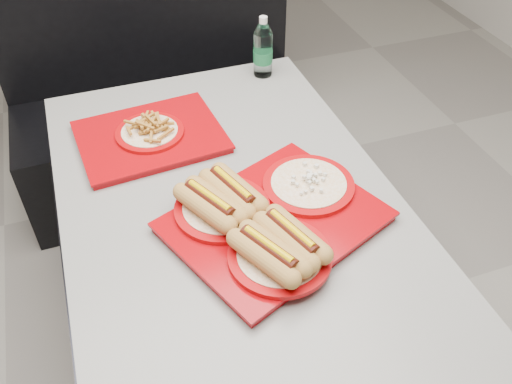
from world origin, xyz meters
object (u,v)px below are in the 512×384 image
object	(u,v)px
tray_near	(268,218)
booth_bench	(161,102)
water_bottle	(263,50)
tray_far	(150,134)
diner_table	(233,242)

from	to	relation	value
tray_near	booth_bench	bearing A→B (deg)	92.72
tray_near	water_bottle	xyz separation A→B (m)	(0.26, 0.74, 0.05)
booth_bench	tray_far	world-z (taller)	booth_bench
diner_table	booth_bench	world-z (taller)	booth_bench
diner_table	water_bottle	xyz separation A→B (m)	(0.31, 0.61, 0.26)
diner_table	tray_near	distance (m)	0.25
booth_bench	water_bottle	xyz separation A→B (m)	(0.31, -0.48, 0.44)
tray_near	tray_far	bearing A→B (deg)	113.64
booth_bench	diner_table	bearing A→B (deg)	-90.00
booth_bench	tray_near	xyz separation A→B (m)	(0.06, -1.23, 0.39)
diner_table	booth_bench	bearing A→B (deg)	90.00
water_bottle	booth_bench	bearing A→B (deg)	122.93
water_bottle	diner_table	bearing A→B (deg)	-117.26
water_bottle	tray_near	bearing A→B (deg)	-109.05
diner_table	tray_near	bearing A→B (deg)	-66.10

